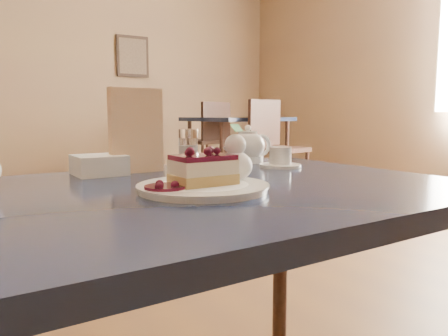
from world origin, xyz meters
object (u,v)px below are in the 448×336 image
dessert_plate (203,188)px  tea_set (254,150)px  main_table (191,224)px  cheesecake_slice (203,170)px  bg_table_far_right (238,180)px

dessert_plate → tea_set: bearing=41.2°
main_table → dessert_plate: 0.09m
cheesecake_slice → bg_table_far_right: bearing=54.3°
main_table → tea_set: 0.45m
dessert_plate → tea_set: size_ratio=0.97×
tea_set → bg_table_far_right: bearing=55.5°
main_table → dessert_plate: bearing=-90.0°
cheesecake_slice → bg_table_far_right: bg_table_far_right is taller
main_table → dessert_plate: dessert_plate is taller
dessert_plate → bg_table_far_right: (2.47, 3.38, -0.62)m
cheesecake_slice → main_table: bearing=90.0°
tea_set → cheesecake_slice: bearing=-138.8°
dessert_plate → tea_set: 0.47m
main_table → tea_set: bearing=37.1°
main_table → bg_table_far_right: size_ratio=0.58×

